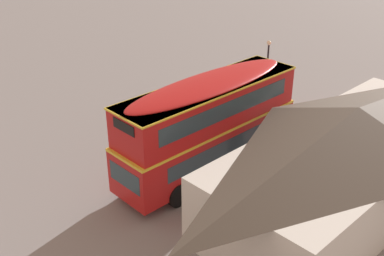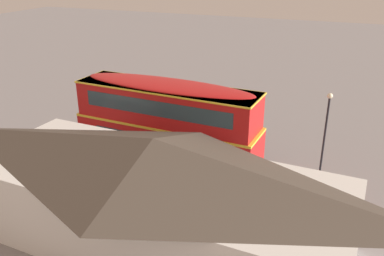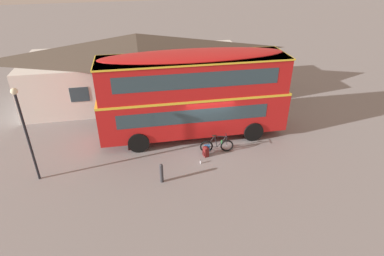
{
  "view_description": "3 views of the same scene",
  "coord_description": "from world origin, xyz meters",
  "px_view_note": "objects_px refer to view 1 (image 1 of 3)",
  "views": [
    {
      "loc": [
        14.61,
        14.13,
        12.61
      ],
      "look_at": [
        -1.31,
        -0.99,
        1.41
      ],
      "focal_mm": 44.31,
      "sensor_mm": 36.0,
      "label": 1
    },
    {
      "loc": [
        -9.55,
        19.02,
        10.65
      ],
      "look_at": [
        -1.61,
        -0.05,
        2.05
      ],
      "focal_mm": 38.44,
      "sensor_mm": 36.0,
      "label": 2
    },
    {
      "loc": [
        -4.29,
        -14.31,
        9.11
      ],
      "look_at": [
        -0.97,
        -0.52,
        1.22
      ],
      "focal_mm": 29.45,
      "sensor_mm": 36.0,
      "label": 3
    }
  ],
  "objects_px": {
    "double_decker_bus": "(209,122)",
    "street_lamp": "(267,68)",
    "water_bottle_clear_plastic": "(173,146)",
    "kerb_bollard": "(187,122)",
    "touring_bicycle": "(170,154)",
    "backpack_on_ground": "(175,150)"
  },
  "relations": [
    {
      "from": "double_decker_bus",
      "to": "street_lamp",
      "type": "bearing_deg",
      "value": -164.03
    },
    {
      "from": "water_bottle_clear_plastic",
      "to": "kerb_bollard",
      "type": "relative_size",
      "value": 0.21
    },
    {
      "from": "water_bottle_clear_plastic",
      "to": "kerb_bollard",
      "type": "distance_m",
      "value": 2.32
    },
    {
      "from": "touring_bicycle",
      "to": "kerb_bollard",
      "type": "bearing_deg",
      "value": -150.06
    },
    {
      "from": "double_decker_bus",
      "to": "kerb_bollard",
      "type": "bearing_deg",
      "value": -122.34
    },
    {
      "from": "street_lamp",
      "to": "double_decker_bus",
      "type": "bearing_deg",
      "value": 15.97
    },
    {
      "from": "double_decker_bus",
      "to": "touring_bicycle",
      "type": "xyz_separation_m",
      "value": [
        0.69,
        -2.02,
        -2.27
      ]
    },
    {
      "from": "touring_bicycle",
      "to": "double_decker_bus",
      "type": "bearing_deg",
      "value": 108.89
    },
    {
      "from": "kerb_bollard",
      "to": "touring_bicycle",
      "type": "bearing_deg",
      "value": 29.94
    },
    {
      "from": "water_bottle_clear_plastic",
      "to": "backpack_on_ground",
      "type": "bearing_deg",
      "value": 53.7
    },
    {
      "from": "kerb_bollard",
      "to": "backpack_on_ground",
      "type": "bearing_deg",
      "value": 31.58
    },
    {
      "from": "water_bottle_clear_plastic",
      "to": "street_lamp",
      "type": "relative_size",
      "value": 0.05
    },
    {
      "from": "street_lamp",
      "to": "touring_bicycle",
      "type": "bearing_deg",
      "value": 1.58
    },
    {
      "from": "touring_bicycle",
      "to": "street_lamp",
      "type": "xyz_separation_m",
      "value": [
        -8.56,
        -0.24,
        2.41
      ]
    },
    {
      "from": "double_decker_bus",
      "to": "water_bottle_clear_plastic",
      "type": "height_order",
      "value": "double_decker_bus"
    },
    {
      "from": "street_lamp",
      "to": "kerb_bollard",
      "type": "xyz_separation_m",
      "value": [
        5.47,
        -1.55,
        -2.28
      ]
    },
    {
      "from": "backpack_on_ground",
      "to": "street_lamp",
      "type": "relative_size",
      "value": 0.12
    },
    {
      "from": "touring_bicycle",
      "to": "kerb_bollard",
      "type": "distance_m",
      "value": 3.57
    },
    {
      "from": "touring_bicycle",
      "to": "water_bottle_clear_plastic",
      "type": "xyz_separation_m",
      "value": [
        -1.02,
        -0.82,
        -0.28
      ]
    },
    {
      "from": "double_decker_bus",
      "to": "backpack_on_ground",
      "type": "height_order",
      "value": "double_decker_bus"
    },
    {
      "from": "kerb_bollard",
      "to": "street_lamp",
      "type": "bearing_deg",
      "value": 164.2
    },
    {
      "from": "backpack_on_ground",
      "to": "double_decker_bus",
      "type": "bearing_deg",
      "value": 92.43
    }
  ]
}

